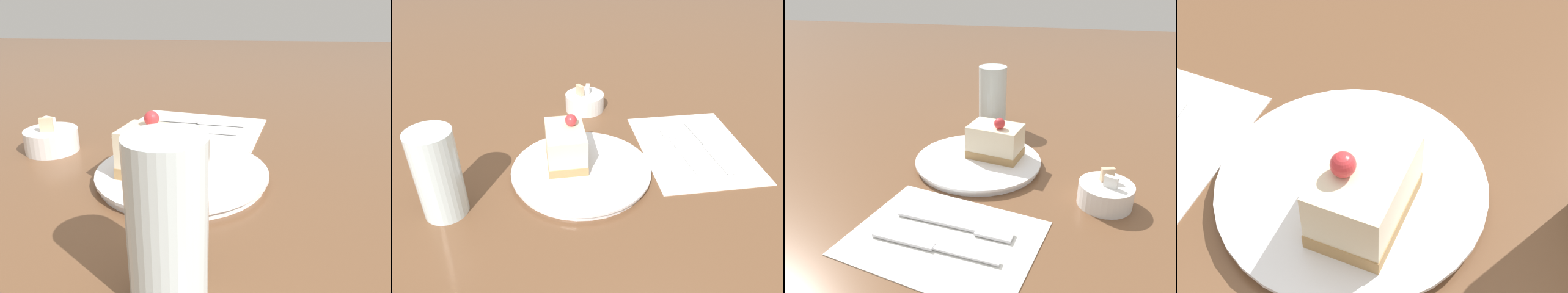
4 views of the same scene
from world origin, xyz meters
TOP-DOWN VIEW (x-y plane):
  - ground_plane at (0.00, 0.00)m, footprint 4.00×4.00m
  - plate at (-0.03, 0.03)m, footprint 0.23×0.23m
  - cake_slice at (-0.04, 0.05)m, footprint 0.08×0.11m

SIDE VIEW (x-z plane):
  - ground_plane at x=0.00m, z-range 0.00..0.00m
  - plate at x=-0.03m, z-range 0.00..0.01m
  - cake_slice at x=-0.04m, z-range 0.00..0.09m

